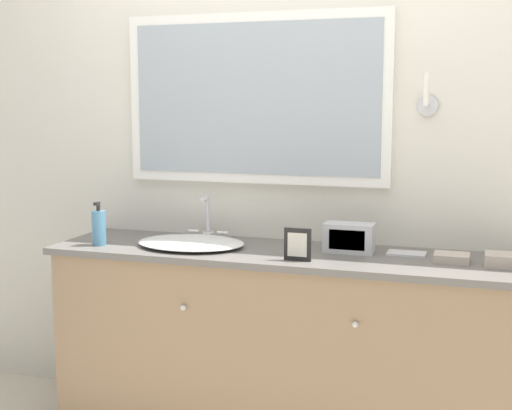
% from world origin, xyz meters
% --- Properties ---
extents(wall_back, '(8.00, 0.18, 2.55)m').
position_xyz_m(wall_back, '(-0.01, 0.57, 1.28)').
color(wall_back, silver).
rests_on(wall_back, ground_plane).
extents(vanity_counter, '(2.10, 0.55, 0.87)m').
position_xyz_m(vanity_counter, '(0.00, 0.27, 0.43)').
color(vanity_counter, '#937556').
rests_on(vanity_counter, ground_plane).
extents(sink_basin, '(0.50, 0.43, 0.20)m').
position_xyz_m(sink_basin, '(-0.43, 0.25, 0.89)').
color(sink_basin, white).
rests_on(sink_basin, vanity_counter).
extents(soap_bottle, '(0.06, 0.06, 0.20)m').
position_xyz_m(soap_bottle, '(-0.84, 0.14, 0.95)').
color(soap_bottle, teal).
rests_on(soap_bottle, vanity_counter).
extents(appliance_box, '(0.22, 0.11, 0.13)m').
position_xyz_m(appliance_box, '(0.27, 0.34, 0.93)').
color(appliance_box, '#BCBCC1').
rests_on(appliance_box, vanity_counter).
extents(picture_frame, '(0.11, 0.01, 0.14)m').
position_xyz_m(picture_frame, '(0.10, 0.11, 0.93)').
color(picture_frame, black).
rests_on(picture_frame, vanity_counter).
extents(hand_towel_near_sink, '(0.14, 0.12, 0.03)m').
position_xyz_m(hand_towel_near_sink, '(0.71, 0.29, 0.88)').
color(hand_towel_near_sink, '#B7A899').
rests_on(hand_towel_near_sink, vanity_counter).
extents(hand_towel_far_corner, '(0.17, 0.13, 0.05)m').
position_xyz_m(hand_towel_far_corner, '(0.92, 0.27, 0.89)').
color(hand_towel_far_corner, '#B7A899').
rests_on(hand_towel_far_corner, vanity_counter).
extents(metal_tray, '(0.16, 0.10, 0.01)m').
position_xyz_m(metal_tray, '(0.52, 0.37, 0.87)').
color(metal_tray, silver).
rests_on(metal_tray, vanity_counter).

